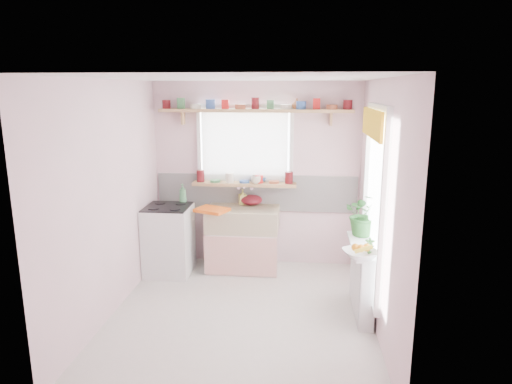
# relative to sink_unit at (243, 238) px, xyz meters

# --- Properties ---
(room) EXTENTS (3.20, 3.20, 3.20)m
(room) POSITION_rel_sink_unit_xyz_m (0.81, -0.43, 0.94)
(room) COLOR beige
(room) RESTS_ON ground
(sink_unit) EXTENTS (0.95, 0.65, 1.11)m
(sink_unit) POSITION_rel_sink_unit_xyz_m (0.00, 0.00, 0.00)
(sink_unit) COLOR white
(sink_unit) RESTS_ON ground
(cooker) EXTENTS (0.58, 0.58, 0.93)m
(cooker) POSITION_rel_sink_unit_xyz_m (-0.95, -0.24, 0.03)
(cooker) COLOR white
(cooker) RESTS_ON ground
(radiator_ledge) EXTENTS (0.22, 0.95, 0.78)m
(radiator_ledge) POSITION_rel_sink_unit_xyz_m (1.45, -1.09, -0.03)
(radiator_ledge) COLOR white
(radiator_ledge) RESTS_ON ground
(windowsill) EXTENTS (1.40, 0.22, 0.04)m
(windowsill) POSITION_rel_sink_unit_xyz_m (-0.00, 0.19, 0.71)
(windowsill) COLOR tan
(windowsill) RESTS_ON room
(pine_shelf) EXTENTS (2.52, 0.24, 0.04)m
(pine_shelf) POSITION_rel_sink_unit_xyz_m (0.15, 0.18, 1.69)
(pine_shelf) COLOR tan
(pine_shelf) RESTS_ON room
(shelf_crockery) EXTENTS (2.47, 0.11, 0.12)m
(shelf_crockery) POSITION_rel_sink_unit_xyz_m (0.13, 0.18, 1.76)
(shelf_crockery) COLOR #590F14
(shelf_crockery) RESTS_ON pine_shelf
(sill_crockery) EXTENTS (1.35, 0.11, 0.12)m
(sill_crockery) POSITION_rel_sink_unit_xyz_m (-0.02, 0.19, 0.78)
(sill_crockery) COLOR #590F14
(sill_crockery) RESTS_ON windowsill
(dish_tray) EXTENTS (0.48, 0.43, 0.04)m
(dish_tray) POSITION_rel_sink_unit_xyz_m (-0.38, -0.19, 0.44)
(dish_tray) COLOR orange
(dish_tray) RESTS_ON sink_unit
(colander) EXTENTS (0.38, 0.38, 0.13)m
(colander) POSITION_rel_sink_unit_xyz_m (0.09, 0.21, 0.49)
(colander) COLOR #5E101A
(colander) RESTS_ON sink_unit
(jade_plant) EXTENTS (0.48, 0.42, 0.50)m
(jade_plant) POSITION_rel_sink_unit_xyz_m (1.48, -0.76, 0.59)
(jade_plant) COLOR #265C25
(jade_plant) RESTS_ON radiator_ledge
(fruit_bowl) EXTENTS (0.43, 0.43, 0.08)m
(fruit_bowl) POSITION_rel_sink_unit_xyz_m (1.36, -1.49, 0.38)
(fruit_bowl) COLOR silver
(fruit_bowl) RESTS_ON radiator_ledge
(herb_pot) EXTENTS (0.10, 0.07, 0.19)m
(herb_pot) POSITION_rel_sink_unit_xyz_m (1.46, -1.42, 0.44)
(herb_pot) COLOR #2D5F26
(herb_pot) RESTS_ON radiator_ledge
(soap_bottle_sink) EXTENTS (0.12, 0.12, 0.21)m
(soap_bottle_sink) POSITION_rel_sink_unit_xyz_m (-0.03, 0.21, 0.52)
(soap_bottle_sink) COLOR #D4D25E
(soap_bottle_sink) RESTS_ON sink_unit
(sill_cup) EXTENTS (0.17, 0.17, 0.10)m
(sill_cup) POSITION_rel_sink_unit_xyz_m (0.16, 0.15, 0.78)
(sill_cup) COLOR beige
(sill_cup) RESTS_ON windowsill
(sill_bowl) EXTENTS (0.22, 0.22, 0.07)m
(sill_bowl) POSITION_rel_sink_unit_xyz_m (0.18, 0.25, 0.76)
(sill_bowl) COLOR #2F5D9A
(sill_bowl) RESTS_ON windowsill
(shelf_vase) EXTENTS (0.14, 0.14, 0.14)m
(shelf_vase) POSITION_rel_sink_unit_xyz_m (0.68, 0.24, 1.78)
(shelf_vase) COLOR #B46737
(shelf_vase) RESTS_ON pine_shelf
(cooker_bottle) EXTENTS (0.11, 0.11, 0.25)m
(cooker_bottle) POSITION_rel_sink_unit_xyz_m (-0.80, -0.02, 0.61)
(cooker_bottle) COLOR #448853
(cooker_bottle) RESTS_ON cooker
(fruit) EXTENTS (0.20, 0.14, 0.10)m
(fruit) POSITION_rel_sink_unit_xyz_m (1.37, -1.49, 0.45)
(fruit) COLOR orange
(fruit) RESTS_ON fruit_bowl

